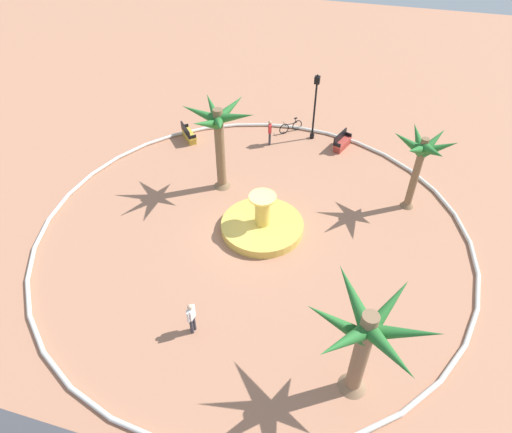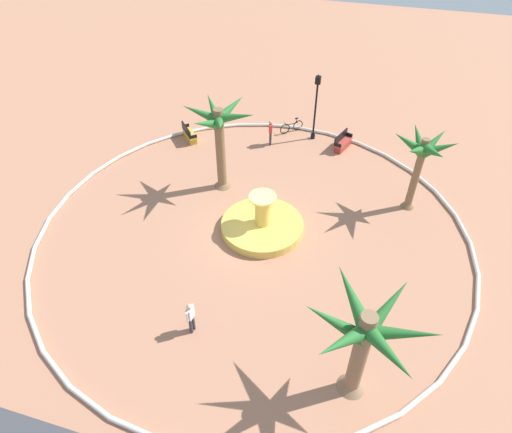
% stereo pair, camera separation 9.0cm
% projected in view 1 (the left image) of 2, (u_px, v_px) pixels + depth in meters
% --- Properties ---
extents(ground_plane, '(80.00, 80.00, 0.00)m').
position_uv_depth(ground_plane, '(253.00, 232.00, 22.41)').
color(ground_plane, tan).
extents(plaza_curb, '(21.28, 21.28, 0.20)m').
position_uv_depth(plaza_curb, '(253.00, 231.00, 22.35)').
color(plaza_curb, silver).
rests_on(plaza_curb, ground).
extents(fountain, '(4.12, 4.12, 2.14)m').
position_uv_depth(fountain, '(262.00, 225.00, 22.38)').
color(fountain, gold).
rests_on(fountain, ground).
extents(palm_tree_near_fountain, '(3.21, 3.15, 4.42)m').
position_uv_depth(palm_tree_near_fountain, '(422.00, 154.00, 21.79)').
color(palm_tree_near_fountain, brown).
rests_on(palm_tree_near_fountain, ground).
extents(palm_tree_by_curb, '(4.33, 4.01, 4.47)m').
position_uv_depth(palm_tree_by_curb, '(366.00, 337.00, 14.23)').
color(palm_tree_by_curb, '#8E6B4C').
rests_on(palm_tree_by_curb, ground).
extents(palm_tree_mid_plaza, '(3.90, 3.77, 5.02)m').
position_uv_depth(palm_tree_mid_plaza, '(218.00, 130.00, 22.92)').
color(palm_tree_mid_plaza, brown).
rests_on(palm_tree_mid_plaza, ground).
extents(bench_east, '(1.01, 1.68, 1.00)m').
position_uv_depth(bench_east, '(342.00, 143.00, 28.05)').
color(bench_east, '#B73D33').
rests_on(bench_east, ground).
extents(bench_west, '(1.43, 1.53, 1.00)m').
position_uv_depth(bench_west, '(189.00, 135.00, 28.77)').
color(bench_west, gold).
rests_on(bench_west, ground).
extents(lamppost, '(0.32, 0.32, 4.33)m').
position_uv_depth(lamppost, '(315.00, 102.00, 27.49)').
color(lamppost, black).
rests_on(lamppost, ground).
extents(bicycle_red_frame, '(1.29, 1.23, 0.94)m').
position_uv_depth(bicycle_red_frame, '(291.00, 127.00, 29.49)').
color(bicycle_red_frame, black).
rests_on(bicycle_red_frame, ground).
extents(person_cyclist_helmet, '(0.27, 0.52, 1.67)m').
position_uv_depth(person_cyclist_helmet, '(270.00, 131.00, 27.98)').
color(person_cyclist_helmet, '#33333D').
rests_on(person_cyclist_helmet, ground).
extents(person_cyclist_photo, '(0.25, 0.52, 1.65)m').
position_uv_depth(person_cyclist_photo, '(192.00, 317.00, 17.46)').
color(person_cyclist_photo, '#33333D').
rests_on(person_cyclist_photo, ground).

